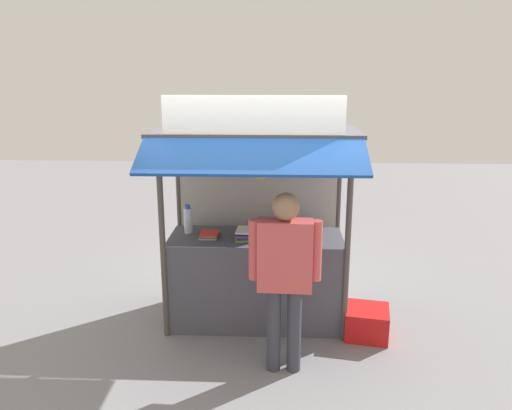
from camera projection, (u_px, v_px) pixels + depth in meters
ground_plane at (256, 320)px, 5.70m from camera, size 20.00×20.00×0.00m
stall_counter at (256, 279)px, 5.57m from camera, size 1.85×0.73×0.99m
stall_structure at (257, 185)px, 5.44m from camera, size 2.05×1.65×2.49m
water_bottle_rear_center at (287, 221)px, 5.51m from camera, size 0.08×0.08×0.30m
water_bottle_mid_right at (285, 219)px, 5.63m from camera, size 0.08×0.08×0.27m
water_bottle_far_right at (188, 220)px, 5.54m from camera, size 0.09×0.09×0.31m
magazine_stack_front_right at (245, 234)px, 5.38m from camera, size 0.22×0.30×0.10m
magazine_stack_back_left at (209, 234)px, 5.44m from camera, size 0.21×0.27×0.05m
banana_bunch_leftmost at (227, 168)px, 4.79m from camera, size 0.12×0.12×0.27m
banana_bunch_inner_right at (202, 165)px, 4.80m from camera, size 0.09×0.09×0.24m
banana_bunch_inner_left at (261, 172)px, 4.79m from camera, size 0.10×0.09×0.30m
vendor_person at (285, 267)px, 4.51m from camera, size 0.64×0.24×1.70m
plastic_crate at (367, 322)px, 5.34m from camera, size 0.51×0.51×0.31m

